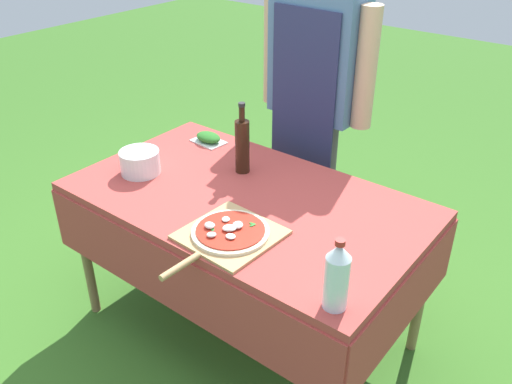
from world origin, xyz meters
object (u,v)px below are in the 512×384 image
person_cook (315,85)px  herb_container (208,138)px  water_bottle (337,276)px  prep_table (246,212)px  oil_bottle (242,145)px  mixing_tub (140,162)px  pizza_on_peel (229,234)px

person_cook → herb_container: bearing=51.5°
water_bottle → prep_table: bearing=151.4°
oil_bottle → mixing_tub: oil_bottle is taller
pizza_on_peel → mixing_tub: bearing=170.3°
person_cook → mixing_tub: bearing=67.9°
water_bottle → mixing_tub: (-1.13, 0.22, -0.06)m
water_bottle → pizza_on_peel: bearing=170.9°
oil_bottle → pizza_on_peel: bearing=-56.4°
prep_table → mixing_tub: bearing=-165.8°
person_cook → oil_bottle: (-0.02, -0.54, -0.13)m
pizza_on_peel → water_bottle: size_ratio=2.04×
herb_container → mixing_tub: bearing=-92.8°
pizza_on_peel → prep_table: bearing=119.7°
water_bottle → mixing_tub: 1.15m
prep_table → herb_container: herb_container is taller
pizza_on_peel → mixing_tub: mixing_tub is taller
prep_table → pizza_on_peel: size_ratio=2.94×
herb_container → pizza_on_peel: bearing=-42.5°
pizza_on_peel → water_bottle: (0.49, -0.08, 0.10)m
water_bottle → person_cook: bearing=125.9°
prep_table → water_bottle: (0.63, -0.34, 0.19)m
prep_table → water_bottle: size_ratio=5.99×
prep_table → mixing_tub: mixing_tub is taller
oil_bottle → mixing_tub: 0.46m
person_cook → pizza_on_peel: 1.03m
oil_bottle → water_bottle: oil_bottle is taller
oil_bottle → person_cook: bearing=87.9°
herb_container → mixing_tub: (-0.02, -0.42, 0.03)m
prep_table → mixing_tub: 0.53m
prep_table → person_cook: 0.79m
prep_table → herb_container: 0.57m
person_cook → oil_bottle: person_cook is taller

